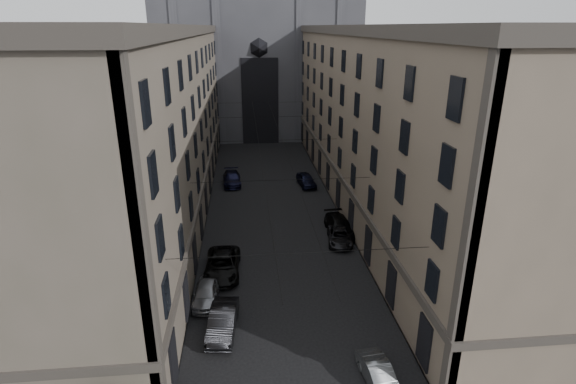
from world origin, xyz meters
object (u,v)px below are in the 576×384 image
object	(u,v)px
car_right_near	(379,375)
car_right_midfar	(340,226)
car_left_far	(232,179)
car_right_midnear	(340,236)
car_left_near	(206,293)
car_left_midnear	(223,321)
car_right_far	(306,180)
gothic_tower	(256,32)
car_left_midfar	(222,265)

from	to	relation	value
car_right_near	car_right_midfar	size ratio (longest dim) A/B	0.73
car_left_far	car_right_midnear	world-z (taller)	car_left_far
car_left_near	car_left_midnear	bearing A→B (deg)	-66.45
car_left_near	car_right_far	world-z (taller)	car_right_far
gothic_tower	car_right_far	size ratio (longest dim) A/B	12.83
car_right_near	car_right_far	bearing A→B (deg)	81.89
car_left_midfar	car_left_far	xyz separation A→B (m)	(0.34, 21.85, -0.05)
car_left_near	car_right_midnear	world-z (taller)	car_left_near
car_left_far	car_right_midnear	size ratio (longest dim) A/B	1.15
car_left_midnear	car_right_midfar	xyz separation A→B (m)	(10.62, 13.84, -0.01)
car_left_midnear	car_right_near	distance (m)	10.34
car_left_midnear	car_left_far	size ratio (longest dim) A/B	0.91
car_left_midnear	car_right_far	size ratio (longest dim) A/B	1.06
car_left_far	gothic_tower	bearing A→B (deg)	78.89
car_right_midfar	car_right_near	bearing A→B (deg)	-100.47
car_right_near	car_left_far	bearing A→B (deg)	96.86
car_left_midnear	car_right_far	xyz separation A→B (m)	(9.25, 27.70, -0.02)
car_left_far	car_right_midnear	xyz separation A→B (m)	(10.14, -17.29, -0.13)
car_left_midfar	car_left_far	world-z (taller)	car_left_midfar
car_left_near	car_right_near	world-z (taller)	car_left_near
car_left_near	car_left_far	distance (m)	25.66
car_left_midnear	car_right_far	world-z (taller)	car_left_midnear
car_left_midnear	car_left_far	xyz separation A→B (m)	(0.04, 29.18, -0.02)
car_left_near	car_right_midnear	bearing A→B (deg)	38.96
car_left_near	car_right_midnear	size ratio (longest dim) A/B	0.93
car_left_near	car_right_far	xyz separation A→B (m)	(10.58, 24.15, 0.04)
car_right_far	car_left_near	bearing A→B (deg)	-121.10
car_left_midfar	car_right_midnear	world-z (taller)	car_left_midfar
car_left_midfar	car_right_near	bearing A→B (deg)	-53.11
car_left_midnear	car_right_midnear	distance (m)	15.66
car_left_midfar	car_right_midnear	bearing A→B (deg)	25.18
car_left_midnear	car_right_midnear	bearing A→B (deg)	54.99
gothic_tower	car_right_near	distance (m)	69.01
car_right_near	car_left_near	bearing A→B (deg)	130.84
car_left_midfar	car_right_near	xyz separation A→B (m)	(9.06, -12.83, -0.17)
car_left_far	car_right_far	distance (m)	9.33
gothic_tower	car_right_near	world-z (taller)	gothic_tower
car_right_midnear	car_right_far	xyz separation A→B (m)	(-0.93, 15.81, 0.13)
car_left_midnear	car_left_far	world-z (taller)	car_left_midnear
car_left_midnear	car_right_midfar	distance (m)	17.45
gothic_tower	car_right_far	xyz separation A→B (m)	(4.69, -33.52, -17.03)
gothic_tower	car_left_midnear	size ratio (longest dim) A/B	12.12
car_left_midfar	car_left_near	bearing A→B (deg)	-103.58
car_right_midnear	car_right_midfar	size ratio (longest dim) A/B	0.86
car_left_near	car_right_far	size ratio (longest dim) A/B	0.94
car_left_near	car_left_midfar	xyz separation A→B (m)	(1.03, 3.78, 0.09)
car_left_near	car_left_midfar	distance (m)	3.91
gothic_tower	car_left_midfar	distance (m)	56.71
gothic_tower	car_left_midnear	world-z (taller)	gothic_tower
car_left_near	car_right_midnear	xyz separation A→B (m)	(11.51, 8.34, -0.09)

